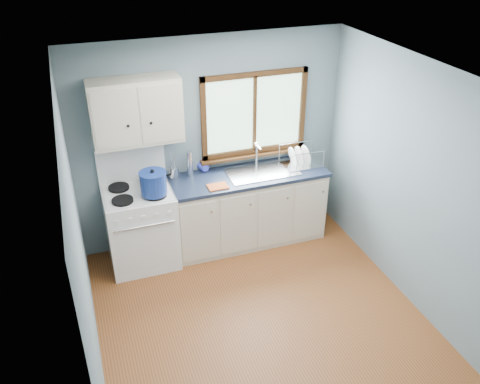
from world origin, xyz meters
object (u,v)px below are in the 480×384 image
object	(u,v)px
skillet	(151,179)
dish_rack	(300,160)
stockpot	(153,183)
base_cabinets	(248,211)
thermos	(190,164)
gas_range	(141,225)
utensil_crock	(174,173)
sink	(262,176)

from	to	relation	value
skillet	dish_rack	world-z (taller)	dish_rack
stockpot	base_cabinets	bearing A→B (deg)	7.96
skillet	stockpot	xyz separation A→B (m)	(-0.03, -0.30, 0.11)
thermos	gas_range	bearing A→B (deg)	-163.01
skillet	utensil_crock	distance (m)	0.28
base_cabinets	dish_rack	distance (m)	0.90
base_cabinets	skillet	size ratio (longest dim) A/B	5.10
gas_range	stockpot	xyz separation A→B (m)	(0.17, -0.14, 0.60)
gas_range	skillet	bearing A→B (deg)	39.82
sink	stockpot	size ratio (longest dim) A/B	2.37
sink	utensil_crock	world-z (taller)	utensil_crock
sink	stockpot	world-z (taller)	stockpot
thermos	dish_rack	bearing A→B (deg)	-6.37
base_cabinets	dish_rack	world-z (taller)	dish_rack
sink	gas_range	bearing A→B (deg)	-179.29
gas_range	utensil_crock	xyz separation A→B (m)	(0.46, 0.20, 0.50)
thermos	dish_rack	size ratio (longest dim) A/B	0.68
base_cabinets	skillet	distance (m)	1.26
skillet	thermos	xyz separation A→B (m)	(0.46, 0.04, 0.09)
skillet	dish_rack	distance (m)	1.81
dish_rack	skillet	bearing A→B (deg)	176.81
skillet	utensil_crock	xyz separation A→B (m)	(0.27, 0.04, 0.01)
gas_range	utensil_crock	distance (m)	0.71
sink	skillet	distance (m)	1.31
gas_range	base_cabinets	bearing A→B (deg)	0.82
gas_range	sink	size ratio (longest dim) A/B	1.62
base_cabinets	skillet	bearing A→B (deg)	172.76
stockpot	utensil_crock	size ratio (longest dim) A/B	1.02
gas_range	utensil_crock	world-z (taller)	gas_range
gas_range	thermos	world-z (taller)	gas_range
base_cabinets	utensil_crock	size ratio (longest dim) A/B	5.32
base_cabinets	stockpot	size ratio (longest dim) A/B	5.23
dish_rack	thermos	bearing A→B (deg)	173.95
utensil_crock	stockpot	bearing A→B (deg)	-130.90
utensil_crock	dish_rack	world-z (taller)	utensil_crock
skillet	utensil_crock	bearing A→B (deg)	2.39
skillet	stockpot	bearing A→B (deg)	-102.04
gas_range	stockpot	bearing A→B (deg)	-40.40
gas_range	base_cabinets	world-z (taller)	gas_range
utensil_crock	dish_rack	size ratio (longest dim) A/B	0.75
base_cabinets	sink	world-z (taller)	sink
stockpot	dish_rack	bearing A→B (deg)	5.94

